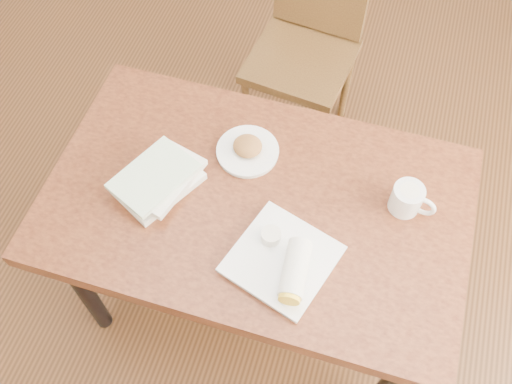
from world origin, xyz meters
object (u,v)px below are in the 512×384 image
(book_stack, at_px, (159,180))
(chair_far, at_px, (309,35))
(table, at_px, (256,214))
(plate_scone, at_px, (248,149))
(plate_burrito, at_px, (286,262))
(coffee_mug, at_px, (408,199))

(book_stack, bearing_deg, chair_far, 76.33)
(table, xyz_separation_m, chair_far, (-0.06, 0.96, -0.12))
(plate_scone, xyz_separation_m, plate_burrito, (0.22, -0.35, 0.01))
(chair_far, distance_m, plate_scone, 0.83)
(chair_far, height_order, coffee_mug, chair_far)
(table, distance_m, plate_burrito, 0.26)
(coffee_mug, height_order, book_stack, coffee_mug)
(plate_scone, bearing_deg, table, -64.41)
(table, distance_m, coffee_mug, 0.47)
(chair_far, distance_m, book_stack, 1.05)
(table, xyz_separation_m, plate_burrito, (0.14, -0.19, 0.11))
(chair_far, bearing_deg, coffee_mug, -59.58)
(book_stack, bearing_deg, coffee_mug, 11.08)
(plate_scone, distance_m, book_stack, 0.30)
(coffee_mug, bearing_deg, chair_far, 120.42)
(coffee_mug, relative_size, plate_burrito, 0.41)
(chair_far, relative_size, book_stack, 3.16)
(book_stack, bearing_deg, plate_burrito, -18.67)
(table, distance_m, book_stack, 0.33)
(plate_burrito, bearing_deg, plate_scone, 122.57)
(chair_far, relative_size, plate_scone, 4.71)
(plate_burrito, relative_size, book_stack, 1.13)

